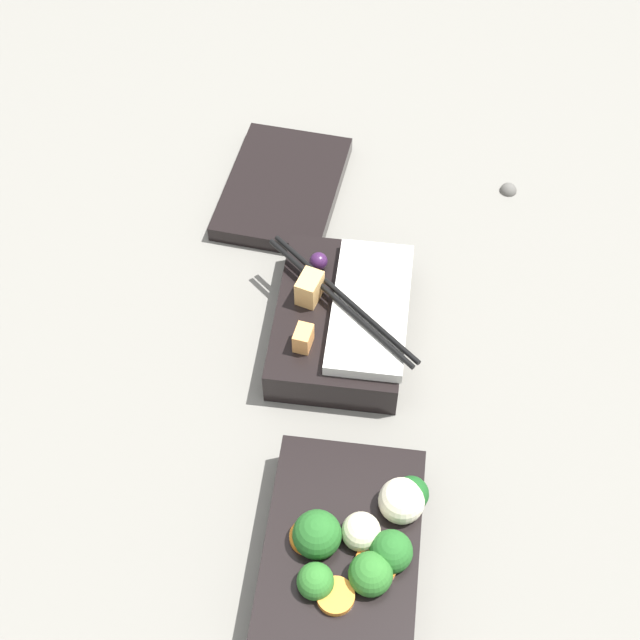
% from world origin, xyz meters
% --- Properties ---
extents(ground_plane, '(3.00, 3.00, 0.00)m').
position_xyz_m(ground_plane, '(0.00, 0.00, 0.00)').
color(ground_plane, slate).
extents(bento_tray_vegetable, '(0.17, 0.12, 0.07)m').
position_xyz_m(bento_tray_vegetable, '(-0.13, -0.01, 0.03)').
color(bento_tray_vegetable, black).
rests_on(bento_tray_vegetable, ground_plane).
extents(bento_tray_rice, '(0.17, 0.16, 0.07)m').
position_xyz_m(bento_tray_rice, '(0.10, 0.02, 0.02)').
color(bento_tray_rice, black).
rests_on(bento_tray_rice, ground_plane).
extents(bento_lid, '(0.18, 0.13, 0.02)m').
position_xyz_m(bento_lid, '(0.28, 0.11, 0.01)').
color(bento_lid, black).
rests_on(bento_lid, ground_plane).
extents(pebble_1, '(0.02, 0.02, 0.02)m').
position_xyz_m(pebble_1, '(0.32, -0.13, 0.00)').
color(pebble_1, '#595651').
rests_on(pebble_1, ground_plane).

